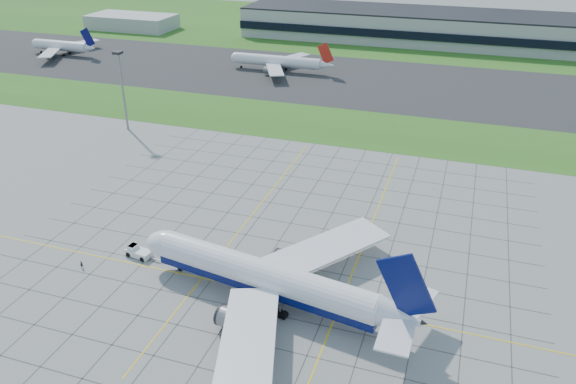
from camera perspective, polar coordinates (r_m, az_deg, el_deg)
name	(u,v)px	position (r m, az deg, el deg)	size (l,w,h in m)	color
ground	(253,282)	(112.02, -3.62, -9.10)	(1400.00, 1400.00, 0.00)	gray
grass_median	(353,128)	(188.69, 6.60, 6.53)	(700.00, 35.00, 0.04)	#2D621C
asphalt_taxiway	(382,83)	(240.14, 9.52, 10.89)	(700.00, 75.00, 0.04)	#383838
grass_far	(415,32)	(346.34, 12.80, 15.61)	(700.00, 145.00, 0.04)	#2D621C
apron_markings	(274,253)	(120.34, -1.47, -6.18)	(120.00, 130.00, 0.03)	#474744
terminal	(489,30)	(318.42, 19.75, 15.20)	(260.00, 43.00, 15.80)	#B7B7B2
service_block	(132,22)	(357.61, -15.57, 16.31)	(50.00, 25.00, 8.00)	#B7B7B2
light_mast	(122,81)	(188.45, -16.56, 10.74)	(2.50, 2.50, 25.60)	gray
airliner	(267,278)	(104.42, -2.19, -8.71)	(58.08, 58.40, 18.38)	white
pushback_tug	(138,252)	(122.94, -15.01, -5.87)	(8.44, 3.67, 2.32)	white
crew_near	(82,265)	(122.73, -20.23, -6.93)	(0.57, 0.37, 1.55)	black
crew_far	(398,342)	(98.88, 11.11, -14.76)	(0.93, 0.72, 1.91)	black
distant_jet_0	(62,46)	(303.10, -21.96, 13.62)	(34.28, 42.66, 14.08)	white
distant_jet_1	(279,61)	(253.27, -0.96, 13.15)	(45.13, 42.66, 14.08)	white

